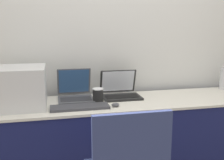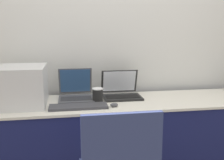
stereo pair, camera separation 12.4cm
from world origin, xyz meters
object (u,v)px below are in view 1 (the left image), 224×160
object	(u,v)px
laptop_left	(75,93)
mouse	(115,105)
external_keyboard	(80,107)
coffee_cup	(98,95)
printer	(21,85)
laptop_right	(120,91)

from	to	relation	value
laptop_left	mouse	size ratio (longest dim) A/B	5.27
external_keyboard	coffee_cup	distance (m)	0.23
mouse	laptop_left	bearing A→B (deg)	133.54
coffee_cup	mouse	distance (m)	0.21
laptop_left	external_keyboard	xyz separation A→B (m)	(0.01, -0.28, -0.05)
external_keyboard	mouse	bearing A→B (deg)	-4.52
laptop_left	coffee_cup	size ratio (longest dim) A/B	2.84
laptop_left	coffee_cup	bearing A→B (deg)	-38.14
external_keyboard	mouse	size ratio (longest dim) A/B	7.15
coffee_cup	printer	bearing A→B (deg)	179.71
printer	laptop_right	distance (m)	0.85
printer	coffee_cup	xyz separation A→B (m)	(0.61, -0.00, -0.11)
laptop_left	laptop_right	bearing A→B (deg)	-1.35
printer	laptop_left	size ratio (longest dim) A/B	1.22
external_keyboard	coffee_cup	world-z (taller)	coffee_cup
laptop_left	coffee_cup	distance (m)	0.23
printer	laptop_left	distance (m)	0.47
laptop_left	mouse	world-z (taller)	laptop_left
laptop_right	external_keyboard	size ratio (longest dim) A/B	0.74
laptop_right	mouse	bearing A→B (deg)	-111.25
printer	laptop_right	bearing A→B (deg)	8.67
external_keyboard	printer	bearing A→B (deg)	161.57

